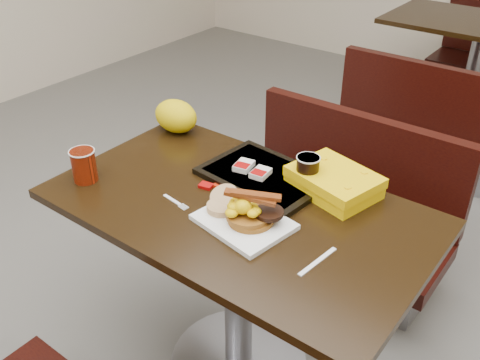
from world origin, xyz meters
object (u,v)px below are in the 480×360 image
Objects in this scene: table_near at (238,293)px; hashbrown_sleeve_left at (244,166)px; clamshell at (334,182)px; fork at (172,200)px; bench_far_s at (434,114)px; paper_bag at (176,116)px; bench_near_n at (335,206)px; platter at (244,222)px; tray at (265,176)px; pancake_stack at (251,217)px; coffee_cup_near at (84,166)px; table_far at (472,78)px; coffee_cup_far at (307,171)px; hashbrown_sleeve_right at (261,173)px; knife at (318,261)px.

table_near is 16.48× the size of hashbrown_sleeve_left.
hashbrown_sleeve_left is 0.31m from clamshell.
bench_far_s is at bearing 92.86° from fork.
bench_far_s is at bearing 75.35° from hashbrown_sleeve_left.
paper_bag is at bearing -167.48° from clamshell.
bench_near_n is (0.00, 0.70, -0.02)m from table_near.
tray reaches higher than platter.
pancake_stack is 0.61m from coffee_cup_near.
table_far is 10.73× the size of fork.
paper_bag is at bearing 152.55° from table_near.
paper_bag is (-0.48, 0.08, 0.05)m from tray.
coffee_cup_far reaches higher than table_near.
bench_near_n is at bearing 127.71° from clamshell.
platter is 2.65× the size of coffee_cup_far.
platter is 1.94× the size of pancake_stack.
coffee_cup_near is 0.42× the size of clamshell.
coffee_cup_near reaches higher than bench_far_s.
hashbrown_sleeve_left reaches higher than bench_near_n.
platter is 0.29m from coffee_cup_far.
coffee_cup_near reaches higher than platter.
table_far is at bearing 90.00° from bench_near_n.
pancake_stack is 1.37× the size of coffee_cup_far.
hashbrown_sleeve_right is (0.07, -0.00, -0.00)m from hashbrown_sleeve_left.
table_near is 10.72× the size of coffee_cup_near.
coffee_cup_far is at bearing 84.17° from pancake_stack.
hashbrown_sleeve_left is 0.73× the size of coffee_cup_far.
knife is at bearing -22.58° from paper_bag.
paper_bag reaches higher than coffee_cup_near.
fork is at bearing -117.63° from hashbrown_sleeve_left.
fork is at bearing -125.76° from hashbrown_sleeve_right.
tray is at bearing 97.83° from table_near.
pancake_stack is 0.30m from hashbrown_sleeve_left.
paper_bag is (-0.51, -0.44, 0.45)m from bench_near_n.
table_near is 1.20× the size of bench_near_n.
platter is 2.37× the size of fork.
platter reaches higher than table_far.
clamshell reaches higher than table_near.
coffee_cup_near is 0.33m from fork.
bench_near_n is at bearing -90.00° from table_far.
pancake_stack is (0.09, -0.76, 0.42)m from bench_near_n.
platter is 0.99× the size of clamshell.
clamshell is (0.22, 0.07, 0.03)m from tray.
paper_bag reaches higher than bench_near_n.
coffee_cup_near is 0.72× the size of knife.
hashbrown_sleeve_right is at bearing -162.59° from coffee_cup_far.
knife is 0.37m from coffee_cup_far.
knife is 0.51m from hashbrown_sleeve_left.
coffee_cup_near is (-0.50, -2.09, 0.45)m from bench_far_s.
clamshell is (0.30, 0.08, 0.01)m from hashbrown_sleeve_left.
pancake_stack is 0.28m from fork.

